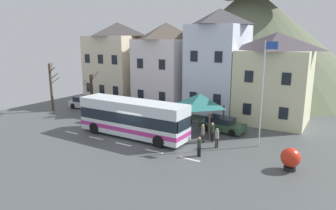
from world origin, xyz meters
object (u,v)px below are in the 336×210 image
(transit_bus, at_px, (133,119))
(flagpole, at_px, (263,88))
(public_bench, at_px, (199,119))
(bare_tree_00, at_px, (51,86))
(pedestrian_02, at_px, (212,131))
(pedestrian_03, at_px, (203,132))
(townhouse_02, at_px, (218,63))
(bus_shelter, at_px, (200,100))
(townhouse_03, at_px, (274,78))
(bare_tree_01, at_px, (92,94))
(harbour_buoy, at_px, (291,158))
(parked_car_00, at_px, (121,107))
(hilltop_castle, at_px, (249,36))
(parked_car_01, at_px, (87,103))
(pedestrian_00, at_px, (199,147))
(pedestrian_01, at_px, (217,137))
(parked_car_02, at_px, (222,124))
(townhouse_00, at_px, (118,62))
(townhouse_01, at_px, (166,66))

(transit_bus, height_order, flagpole, flagpole)
(public_bench, height_order, bare_tree_00, bare_tree_00)
(pedestrian_02, xyz_separation_m, pedestrian_03, (-0.58, -0.64, -0.08))
(townhouse_02, xyz_separation_m, bus_shelter, (1.32, -7.50, -2.76))
(bare_tree_00, bearing_deg, pedestrian_02, -1.09)
(townhouse_03, distance_m, bare_tree_01, 19.35)
(harbour_buoy, distance_m, bare_tree_01, 21.94)
(bus_shelter, distance_m, parked_car_00, 11.46)
(townhouse_02, bearing_deg, hilltop_castle, 97.14)
(hilltop_castle, bearing_deg, harbour_buoy, -68.80)
(parked_car_00, relative_size, parked_car_01, 1.00)
(transit_bus, relative_size, public_bench, 5.82)
(flagpole, bearing_deg, bare_tree_01, 177.88)
(harbour_buoy, bearing_deg, pedestrian_02, 158.20)
(pedestrian_03, bearing_deg, townhouse_03, 70.69)
(townhouse_03, relative_size, flagpole, 1.09)
(bare_tree_00, bearing_deg, pedestrian_00, -10.49)
(pedestrian_01, relative_size, bare_tree_01, 0.33)
(parked_car_02, bearing_deg, flagpole, -24.55)
(pedestrian_00, bearing_deg, parked_car_02, 96.81)
(parked_car_01, height_order, pedestrian_01, pedestrian_01)
(parked_car_01, bearing_deg, harbour_buoy, -17.33)
(pedestrian_00, bearing_deg, townhouse_03, 79.21)
(pedestrian_01, relative_size, pedestrian_02, 0.97)
(pedestrian_02, distance_m, bare_tree_00, 20.32)
(parked_car_01, relative_size, bare_tree_01, 0.95)
(townhouse_00, relative_size, parked_car_01, 2.28)
(pedestrian_01, bearing_deg, pedestrian_00, -101.10)
(townhouse_00, distance_m, townhouse_03, 20.34)
(townhouse_01, distance_m, bare_tree_00, 13.63)
(bare_tree_00, bearing_deg, parked_car_00, 27.07)
(townhouse_03, height_order, hilltop_castle, hilltop_castle)
(townhouse_00, height_order, hilltop_castle, hilltop_castle)
(bus_shelter, relative_size, public_bench, 2.06)
(townhouse_01, distance_m, bare_tree_01, 9.51)
(townhouse_00, xyz_separation_m, flagpole, (21.23, -8.43, -0.52))
(townhouse_03, height_order, parked_car_01, townhouse_03)
(pedestrian_01, relative_size, harbour_buoy, 1.06)
(pedestrian_03, height_order, harbour_buoy, pedestrian_03)
(parked_car_01, height_order, bare_tree_01, bare_tree_01)
(transit_bus, relative_size, flagpole, 1.24)
(pedestrian_01, xyz_separation_m, flagpole, (2.81, 2.01, 3.80))
(pedestrian_00, bearing_deg, parked_car_01, 159.26)
(public_bench, relative_size, harbour_buoy, 1.16)
(townhouse_00, height_order, public_bench, townhouse_00)
(pedestrian_01, bearing_deg, bare_tree_00, 175.80)
(townhouse_02, relative_size, parked_car_02, 2.74)
(pedestrian_02, bearing_deg, parked_car_02, 96.74)
(townhouse_01, distance_m, townhouse_02, 6.71)
(transit_bus, distance_m, pedestrian_00, 7.05)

